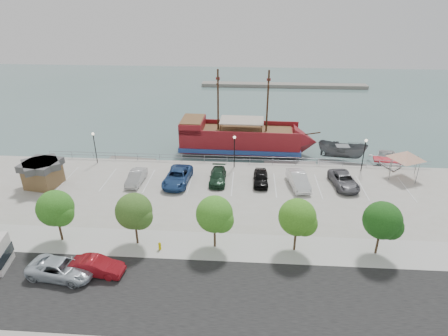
{
  "coord_description": "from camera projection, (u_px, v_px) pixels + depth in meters",
  "views": [
    {
      "loc": [
        1.65,
        -36.89,
        20.74
      ],
      "look_at": [
        -1.0,
        2.0,
        2.0
      ],
      "focal_mm": 30.0,
      "sensor_mm": 36.0,
      "label": 1
    }
  ],
  "objects": [
    {
      "name": "street",
      "position": [
        221.0,
        297.0,
        27.87
      ],
      "size": [
        100.0,
        8.0,
        0.04
      ],
      "primitive_type": "cube",
      "color": "black",
      "rests_on": "land_slab"
    },
    {
      "name": "parked_car_e",
      "position": [
        261.0,
        178.0,
        43.79
      ],
      "size": [
        1.75,
        4.3,
        1.46
      ],
      "primitive_type": "imported",
      "rotation": [
        0.0,
        0.0,
        -0.01
      ],
      "color": "black",
      "rests_on": "land_slab"
    },
    {
      "name": "fire_hydrant",
      "position": [
        160.0,
        246.0,
        32.72
      ],
      "size": [
        0.27,
        0.27,
        0.77
      ],
      "rotation": [
        0.0,
        0.0,
        -0.08
      ],
      "color": "#C2AF00",
      "rests_on": "sidewalk"
    },
    {
      "name": "tree_e",
      "position": [
        299.0,
        219.0,
        31.39
      ],
      "size": [
        3.3,
        3.2,
        5.0
      ],
      "color": "#473321",
      "rests_on": "sidewalk"
    },
    {
      "name": "parked_car_b",
      "position": [
        136.0,
        177.0,
        43.95
      ],
      "size": [
        1.71,
        4.4,
        1.43
      ],
      "primitive_type": "imported",
      "rotation": [
        0.0,
        0.0,
        -0.05
      ],
      "color": "#AFAFAF",
      "rests_on": "land_slab"
    },
    {
      "name": "canopy_tent",
      "position": [
        407.0,
        151.0,
        44.23
      ],
      "size": [
        5.95,
        5.95,
        3.9
      ],
      "rotation": [
        0.0,
        0.0,
        -0.34
      ],
      "color": "slate",
      "rests_on": "land_slab"
    },
    {
      "name": "tree_d",
      "position": [
        216.0,
        216.0,
        31.82
      ],
      "size": [
        3.3,
        3.2,
        5.0
      ],
      "color": "#473321",
      "rests_on": "sidewalk"
    },
    {
      "name": "dock_east",
      "position": [
        347.0,
        167.0,
        49.95
      ],
      "size": [
        8.02,
        3.77,
        0.44
      ],
      "primitive_type": "cube",
      "rotation": [
        0.0,
        0.0,
        -0.21
      ],
      "color": "gray",
      "rests_on": "ground"
    },
    {
      "name": "shed",
      "position": [
        43.0,
        173.0,
        42.94
      ],
      "size": [
        4.23,
        4.23,
        3.04
      ],
      "rotation": [
        0.0,
        0.0,
        -0.16
      ],
      "color": "brown",
      "rests_on": "land_slab"
    },
    {
      "name": "pirate_ship",
      "position": [
        250.0,
        139.0,
        53.94
      ],
      "size": [
        19.98,
        6.01,
        12.54
      ],
      "rotation": [
        0.0,
        0.0,
        -0.02
      ],
      "color": "maroon",
      "rests_on": "ground"
    },
    {
      "name": "seawall_railing",
      "position": [
        235.0,
        159.0,
        49.04
      ],
      "size": [
        50.0,
        0.06,
        1.0
      ],
      "color": "gray",
      "rests_on": "land_slab"
    },
    {
      "name": "speedboat",
      "position": [
        389.0,
        163.0,
        49.89
      ],
      "size": [
        6.11,
        7.68,
        1.43
      ],
      "primitive_type": "imported",
      "rotation": [
        0.0,
        0.0,
        -0.19
      ],
      "color": "white",
      "rests_on": "ground"
    },
    {
      "name": "tree_b",
      "position": [
        57.0,
        210.0,
        32.68
      ],
      "size": [
        3.3,
        3.2,
        5.0
      ],
      "color": "#473321",
      "rests_on": "sidewalk"
    },
    {
      "name": "parked_car_c",
      "position": [
        178.0,
        177.0,
        43.84
      ],
      "size": [
        3.11,
        6.06,
        1.64
      ],
      "primitive_type": "imported",
      "rotation": [
        0.0,
        0.0,
        -0.07
      ],
      "color": "navy",
      "rests_on": "land_slab"
    },
    {
      "name": "parked_car_g",
      "position": [
        344.0,
        180.0,
        43.19
      ],
      "size": [
        3.1,
        5.58,
        1.48
      ],
      "primitive_type": "imported",
      "rotation": [
        0.0,
        0.0,
        0.13
      ],
      "color": "#59585E",
      "rests_on": "land_slab"
    },
    {
      "name": "parked_car_d",
      "position": [
        218.0,
        176.0,
        44.2
      ],
      "size": [
        1.99,
        4.73,
        1.36
      ],
      "primitive_type": "imported",
      "rotation": [
        0.0,
        0.0,
        0.02
      ],
      "color": "#163120",
      "rests_on": "land_slab"
    },
    {
      "name": "lamp_post_left",
      "position": [
        94.0,
        142.0,
        47.93
      ],
      "size": [
        0.36,
        0.36,
        4.28
      ],
      "color": "black",
      "rests_on": "land_slab"
    },
    {
      "name": "lamp_post_mid",
      "position": [
        234.0,
        146.0,
        46.83
      ],
      "size": [
        0.36,
        0.36,
        4.28
      ],
      "color": "black",
      "rests_on": "land_slab"
    },
    {
      "name": "patrol_boat",
      "position": [
        342.0,
        152.0,
        51.77
      ],
      "size": [
        7.0,
        4.27,
        2.54
      ],
      "primitive_type": "imported",
      "rotation": [
        0.0,
        0.0,
        1.28
      ],
      "color": "#595C60",
      "rests_on": "ground"
    },
    {
      "name": "ground",
      "position": [
        232.0,
        199.0,
        42.69
      ],
      "size": [
        160.0,
        160.0,
        0.0
      ],
      "primitive_type": "plane",
      "color": "#4B6D68"
    },
    {
      "name": "dock_mid",
      "position": [
        290.0,
        165.0,
        50.42
      ],
      "size": [
        7.06,
        2.15,
        0.4
      ],
      "primitive_type": "cube",
      "rotation": [
        0.0,
        0.0,
        0.02
      ],
      "color": "gray",
      "rests_on": "ground"
    },
    {
      "name": "tree_f",
      "position": [
        384.0,
        222.0,
        30.96
      ],
      "size": [
        3.3,
        3.2,
        5.0
      ],
      "color": "#473321",
      "rests_on": "sidewalk"
    },
    {
      "name": "street_sedan",
      "position": [
        97.0,
        266.0,
        29.86
      ],
      "size": [
        4.48,
        1.95,
        1.43
      ],
      "primitive_type": "imported",
      "rotation": [
        0.0,
        0.0,
        1.47
      ],
      "color": "maroon",
      "rests_on": "street"
    },
    {
      "name": "sidewalk",
      "position": [
        226.0,
        247.0,
        33.26
      ],
      "size": [
        100.0,
        4.0,
        0.05
      ],
      "primitive_type": "cube",
      "color": "#B5B5B3",
      "rests_on": "land_slab"
    },
    {
      "name": "dock_west",
      "position": [
        131.0,
        161.0,
        51.76
      ],
      "size": [
        6.72,
        2.58,
        0.37
      ],
      "primitive_type": "cube",
      "rotation": [
        0.0,
        0.0,
        -0.11
      ],
      "color": "#6A645D",
      "rests_on": "ground"
    },
    {
      "name": "tree_c",
      "position": [
        135.0,
        213.0,
        32.25
      ],
      "size": [
        3.3,
        3.2,
        5.0
      ],
      "color": "#473321",
      "rests_on": "sidewalk"
    },
    {
      "name": "parked_car_f",
      "position": [
        298.0,
        180.0,
        43.07
      ],
      "size": [
        2.54,
        5.26,
        1.66
      ],
      "primitive_type": "imported",
      "rotation": [
        0.0,
        0.0,
        0.16
      ],
      "color": "white",
      "rests_on": "land_slab"
    },
    {
      "name": "far_shore",
      "position": [
        284.0,
        85.0,
        91.36
      ],
      "size": [
        40.0,
        3.0,
        0.8
      ],
      "primitive_type": "cube",
      "color": "gray",
      "rests_on": "ground"
    },
    {
      "name": "lamp_post_right",
      "position": [
        365.0,
        149.0,
        45.85
      ],
      "size": [
        0.36,
        0.36,
        4.28
      ],
      "color": "black",
      "rests_on": "land_slab"
    },
    {
      "name": "street_van",
      "position": [
        61.0,
        269.0,
        29.57
      ],
      "size": [
        5.61,
        3.12,
        1.48
      ],
      "primitive_type": "imported",
      "rotation": [
        0.0,
        0.0,
        1.44
      ],
      "color": "silver",
      "rests_on": "street"
    }
  ]
}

